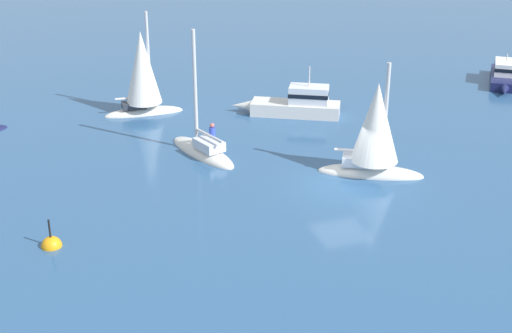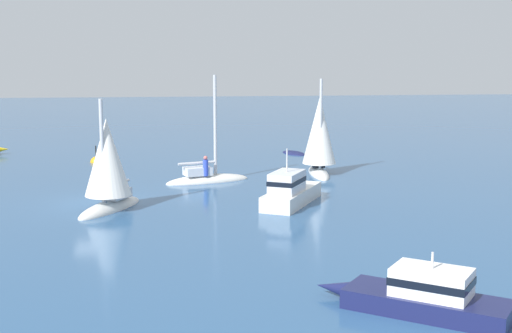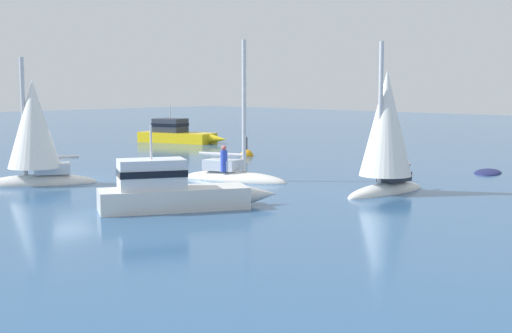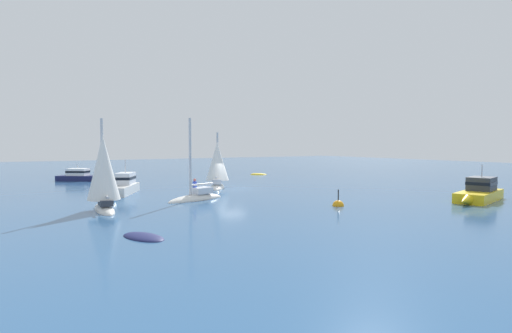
# 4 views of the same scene
# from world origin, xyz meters

# --- Properties ---
(ground_plane) EXTENTS (160.00, 160.00, 0.00)m
(ground_plane) POSITION_xyz_m (0.00, 0.00, 0.00)
(ground_plane) COLOR #2D5684
(tender) EXTENTS (2.38, 2.52, 0.38)m
(tender) POSITION_xyz_m (14.69, -11.70, 0.00)
(tender) COLOR yellow
(tender) RESTS_ON ground
(sailboat) EXTENTS (4.73, 2.18, 6.51)m
(sailboat) POSITION_xyz_m (-6.93, 13.14, 2.29)
(sailboat) COLOR silver
(sailboat) RESTS_ON ground
(sailboat_1) EXTENTS (5.14, 3.59, 6.03)m
(sailboat_1) POSITION_xyz_m (1.87, 0.77, 2.01)
(sailboat_1) COLOR silver
(sailboat_1) RESTS_ON ground
(motor_cruiser) EXTENTS (4.58, 5.72, 1.97)m
(motor_cruiser) POSITION_xyz_m (17.35, 11.64, 0.59)
(motor_cruiser) COLOR #191E4C
(motor_cruiser) RESTS_ON ground
(tender_1) EXTENTS (2.94, 2.15, 0.35)m
(tender_1) POSITION_xyz_m (-16.05, 12.99, 0.00)
(tender_1) COLOR #191E4C
(tender_1) RESTS_ON ground
(ketch) EXTENTS (3.04, 5.45, 6.83)m
(ketch) POSITION_xyz_m (-5.21, 5.92, 0.19)
(ketch) COLOR silver
(ketch) RESTS_ON ground
(cabin_cruiser) EXTENTS (6.28, 4.08, 3.00)m
(cabin_cruiser) POSITION_xyz_m (1.56, 10.03, 0.70)
(cabin_cruiser) COLOR silver
(cabin_cruiser) RESTS_ON ground
(cabin_cruiser_1) EXTENTS (3.75, 7.48, 2.80)m
(cabin_cruiser_1) POSITION_xyz_m (-16.89, -12.75, 0.68)
(cabin_cruiser_1) COLOR yellow
(cabin_cruiser_1) RESTS_ON ground
(channel_buoy) EXTENTS (0.82, 0.82, 1.59)m
(channel_buoy) POSITION_xyz_m (-13.37, -1.52, 0.01)
(channel_buoy) COLOR orange
(channel_buoy) RESTS_ON ground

